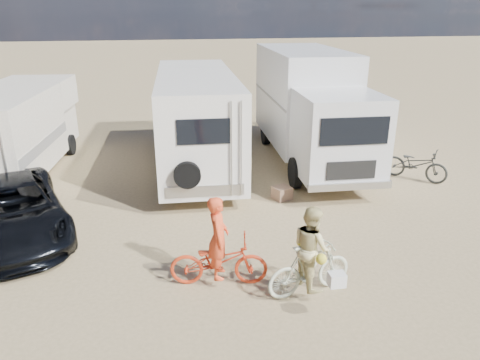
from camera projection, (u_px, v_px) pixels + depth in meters
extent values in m
plane|color=tan|center=(220.00, 280.00, 9.07)|extent=(140.00, 140.00, 0.00)
imported|color=black|center=(13.00, 210.00, 10.62)|extent=(3.67, 5.22, 1.32)
imported|color=red|center=(219.00, 261.00, 8.81)|extent=(1.98, 0.96, 1.00)
imported|color=beige|center=(310.00, 269.00, 8.51)|extent=(1.80, 0.85, 1.04)
imported|color=#ED4C24|center=(218.00, 246.00, 8.69)|extent=(0.49, 0.66, 1.67)
imported|color=#D4C685|center=(311.00, 255.00, 8.41)|extent=(0.76, 0.89, 1.61)
imported|color=#262825|center=(416.00, 164.00, 14.18)|extent=(1.85, 1.82, 1.01)
cube|color=#224F9B|center=(224.00, 185.00, 13.23)|extent=(0.60, 0.44, 0.48)
cube|color=#8B674F|center=(282.00, 193.00, 12.84)|extent=(0.58, 0.58, 0.36)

